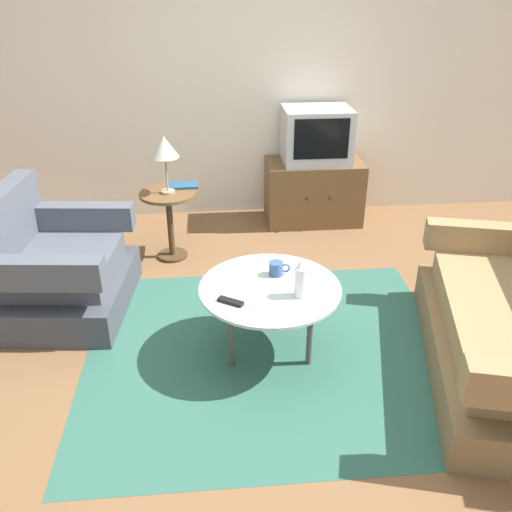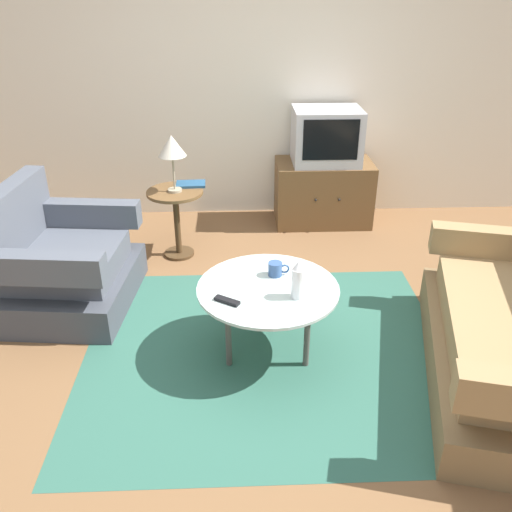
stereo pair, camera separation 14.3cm
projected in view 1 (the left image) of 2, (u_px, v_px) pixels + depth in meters
name	position (u px, v px, depth m)	size (l,w,h in m)	color
ground_plane	(275.00, 344.00, 3.41)	(16.00, 16.00, 0.00)	brown
back_wall	(247.00, 68.00, 4.77)	(9.00, 0.12, 2.70)	beige
area_rug	(269.00, 352.00, 3.34)	(2.27, 1.97, 0.00)	#2D5B4C
armchair	(56.00, 271.00, 3.66)	(0.92, 1.06, 0.85)	#3E424B
coffee_table	(270.00, 292.00, 3.14)	(0.84, 0.84, 0.48)	#B2C6C1
side_table	(169.00, 211.00, 4.29)	(0.45, 0.45, 0.57)	brown
tv_stand	(313.00, 191.00, 5.01)	(0.88, 0.51, 0.58)	brown
television	(316.00, 135.00, 4.76)	(0.59, 0.47, 0.48)	#B7B7BC
table_lamp	(164.00, 148.00, 4.04)	(0.22, 0.22, 0.45)	#9E937A
vase	(301.00, 279.00, 2.98)	(0.07, 0.07, 0.23)	white
mug	(277.00, 269.00, 3.23)	(0.13, 0.08, 0.09)	#335184
tv_remote_dark	(231.00, 301.00, 2.96)	(0.15, 0.12, 0.02)	black
book	(183.00, 185.00, 4.32)	(0.24, 0.16, 0.02)	navy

